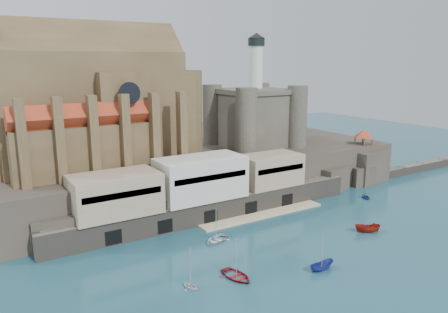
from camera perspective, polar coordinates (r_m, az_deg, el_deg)
The scene contains 14 objects.
ground at distance 80.40m, azimuth 11.85°, elevation -11.50°, with size 300.00×300.00×0.00m, color #194554.
promontory at distance 108.67m, azimuth -2.63°, elevation -2.14°, with size 100.00×36.00×10.00m.
quay at distance 89.97m, azimuth -3.03°, elevation -4.50°, with size 70.00×12.00×13.05m.
church at distance 98.58m, azimuth -15.72°, elevation 6.08°, with size 47.00×25.93×30.51m.
castle_keep at distance 116.28m, azimuth 3.90°, elevation 5.52°, with size 21.20×21.20×29.30m.
rock_outcrop at distance 125.37m, azimuth 17.62°, elevation -1.18°, with size 14.50×10.50×8.70m.
pavilion at distance 123.80m, azimuth 17.82°, elevation 2.76°, with size 6.40×6.40×5.40m.
breakwater at distance 144.10m, azimuth 24.28°, elevation -1.62°, with size 40.00×3.00×2.40m, color #5D554A.
boat_0 at distance 68.71m, azimuth 1.63°, elevation -15.57°, with size 4.22×1.22×5.90m, color maroon.
boat_2 at distance 72.63m, azimuth 12.60°, elevation -14.25°, with size 1.71×1.75×4.54m, color navy.
boat_4 at distance 66.15m, azimuth -4.38°, elevation -16.79°, with size 2.38×1.45×2.76m, color silver.
boat_5 at distance 89.42m, azimuth 18.21°, elevation -9.36°, with size 1.91×1.96×5.08m, color maroon.
boat_6 at distance 81.19m, azimuth -1.03°, elevation -10.97°, with size 3.99×1.16×5.59m, color silver.
boat_7 at distance 109.97m, azimuth 18.00°, elevation -5.25°, with size 2.82×1.72×3.27m, color navy.
Camera 1 is at (-52.00, -52.16, 32.25)m, focal length 35.00 mm.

